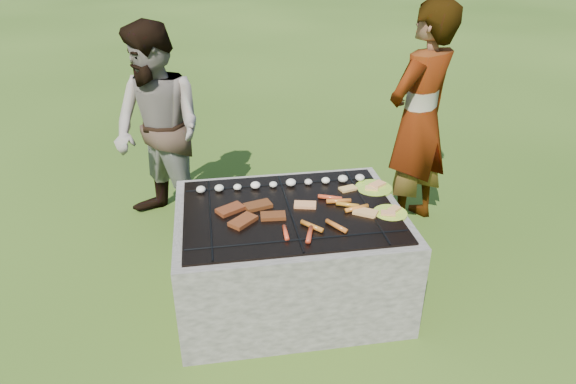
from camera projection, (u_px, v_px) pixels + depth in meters
The scene contains 10 objects.
lawn at pixel (289, 294), 3.22m from camera, with size 60.00×60.00×0.00m, color #244110.
fire_pit at pixel (289, 257), 3.09m from camera, with size 1.30×1.00×0.62m.
mushrooms at pixel (285, 183), 3.19m from camera, with size 1.06×0.06×0.04m.
pork_slabs at pixel (249, 213), 2.88m from camera, with size 0.39×0.31×0.02m.
sausages at pixel (329, 216), 2.85m from camera, with size 0.53×0.49×0.03m.
bread_on_grate at pixel (339, 204), 2.98m from camera, with size 0.47×0.41×0.02m.
plate_far at pixel (374, 188), 3.18m from camera, with size 0.27×0.27×0.03m.
plate_near at pixel (390, 213), 2.91m from camera, with size 0.25×0.25×0.03m.
cook at pixel (419, 120), 3.64m from camera, with size 0.60×0.40×1.65m, color gray.
bystander at pixel (159, 131), 3.64m from camera, with size 0.73×0.57×1.51m, color gray.
Camera 1 is at (-0.42, -2.52, 2.07)m, focal length 32.00 mm.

